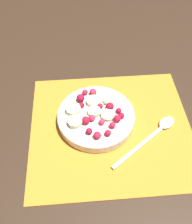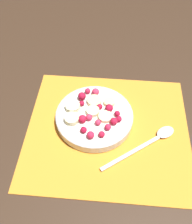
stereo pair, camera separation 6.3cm
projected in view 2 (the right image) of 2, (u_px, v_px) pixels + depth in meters
The scene contains 4 objects.
ground_plane at pixel (109, 130), 0.64m from camera, with size 3.00×3.00×0.00m, color #382619.
placemat at pixel (109, 130), 0.64m from camera, with size 0.41×0.37×0.01m.
fruit_bowl at pixel (96, 116), 0.64m from camera, with size 0.20×0.20×0.05m.
spoon at pixel (156, 140), 0.61m from camera, with size 0.19×0.14×0.01m.
Camera 2 is at (-0.00, -0.36, 0.54)m, focal length 40.00 mm.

